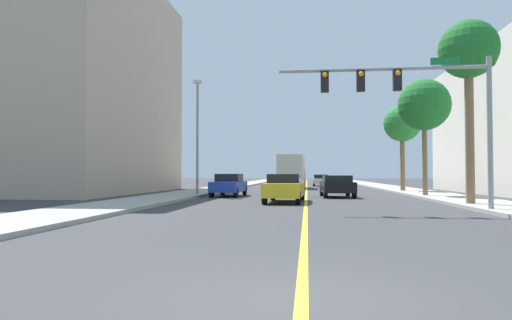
% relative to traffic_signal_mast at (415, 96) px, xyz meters
% --- Properties ---
extents(ground, '(192.00, 192.00, 0.00)m').
position_rel_traffic_signal_mast_xyz_m(ground, '(-4.26, 29.39, -4.50)').
color(ground, '#38383A').
extents(sidewalk_left, '(3.42, 168.00, 0.15)m').
position_rel_traffic_signal_mast_xyz_m(sidewalk_left, '(-12.57, 29.39, -4.42)').
color(sidewalk_left, '#9E9B93').
rests_on(sidewalk_left, ground).
extents(sidewalk_right, '(3.42, 168.00, 0.15)m').
position_rel_traffic_signal_mast_xyz_m(sidewalk_right, '(4.05, 29.39, -4.42)').
color(sidewalk_right, '#9E9B93').
rests_on(sidewalk_right, ground).
extents(lane_marking_center, '(0.16, 144.00, 0.01)m').
position_rel_traffic_signal_mast_xyz_m(lane_marking_center, '(-4.26, 29.39, -4.49)').
color(lane_marking_center, yellow).
rests_on(lane_marking_center, ground).
extents(building_left_near, '(14.26, 19.34, 17.01)m').
position_rel_traffic_signal_mast_xyz_m(building_left_near, '(-23.66, 15.49, 4.01)').
color(building_left_near, tan).
rests_on(building_left_near, ground).
extents(traffic_signal_mast, '(8.13, 0.36, 5.83)m').
position_rel_traffic_signal_mast_xyz_m(traffic_signal_mast, '(0.00, 0.00, 0.00)').
color(traffic_signal_mast, gray).
rests_on(traffic_signal_mast, sidewalk_right).
extents(street_lamp, '(0.56, 0.28, 7.51)m').
position_rel_traffic_signal_mast_xyz_m(street_lamp, '(-11.36, 10.84, -0.17)').
color(street_lamp, gray).
rests_on(street_lamp, sidewalk_left).
extents(palm_near, '(2.62, 2.62, 8.27)m').
position_rel_traffic_signal_mast_xyz_m(palm_near, '(3.08, 3.11, 2.42)').
color(palm_near, brown).
rests_on(palm_near, sidewalk_right).
extents(palm_mid, '(3.20, 3.20, 7.23)m').
position_rel_traffic_signal_mast_xyz_m(palm_mid, '(3.09, 10.93, 1.23)').
color(palm_mid, brown).
rests_on(palm_mid, sidewalk_right).
extents(palm_far, '(2.92, 2.92, 6.81)m').
position_rel_traffic_signal_mast_xyz_m(palm_far, '(3.35, 18.75, 0.92)').
color(palm_far, brown).
rests_on(palm_far, sidewalk_right).
extents(car_silver, '(1.89, 3.83, 1.37)m').
position_rel_traffic_signal_mast_xyz_m(car_silver, '(-2.55, 36.55, -3.78)').
color(car_silver, '#BCBCC1').
rests_on(car_silver, ground).
extents(car_yellow, '(2.01, 4.61, 1.46)m').
position_rel_traffic_signal_mast_xyz_m(car_yellow, '(-5.35, 5.22, -3.73)').
color(car_yellow, gold).
rests_on(car_yellow, ground).
extents(car_black, '(2.09, 3.98, 1.37)m').
position_rel_traffic_signal_mast_xyz_m(car_black, '(-2.32, 10.65, -3.77)').
color(car_black, black).
rests_on(car_black, ground).
extents(car_blue, '(1.86, 4.38, 1.47)m').
position_rel_traffic_signal_mast_xyz_m(car_blue, '(-9.26, 10.95, -3.74)').
color(car_blue, '#1E389E').
rests_on(car_blue, ground).
extents(delivery_truck, '(2.66, 7.50, 3.28)m').
position_rel_traffic_signal_mast_xyz_m(delivery_truck, '(-5.73, 27.12, -2.77)').
color(delivery_truck, red).
rests_on(delivery_truck, ground).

